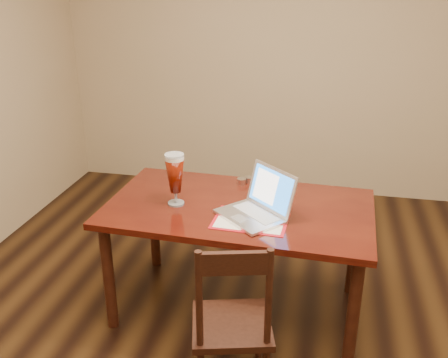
# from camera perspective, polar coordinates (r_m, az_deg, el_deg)

# --- Properties ---
(room_shell) EXTENTS (4.51, 5.01, 2.71)m
(room_shell) POSITION_cam_1_polar(r_m,az_deg,el_deg) (2.15, 5.85, 15.66)
(room_shell) COLOR tan
(room_shell) RESTS_ON ground
(dining_table) EXTENTS (1.60, 0.94, 1.05)m
(dining_table) POSITION_cam_1_polar(r_m,az_deg,el_deg) (2.99, 1.46, -4.34)
(dining_table) COLOR #481209
(dining_table) RESTS_ON ground
(dining_chair) EXTENTS (0.47, 0.45, 0.91)m
(dining_chair) POSITION_cam_1_polar(r_m,az_deg,el_deg) (2.53, 0.93, -16.25)
(dining_chair) COLOR black
(dining_chair) RESTS_ON ground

